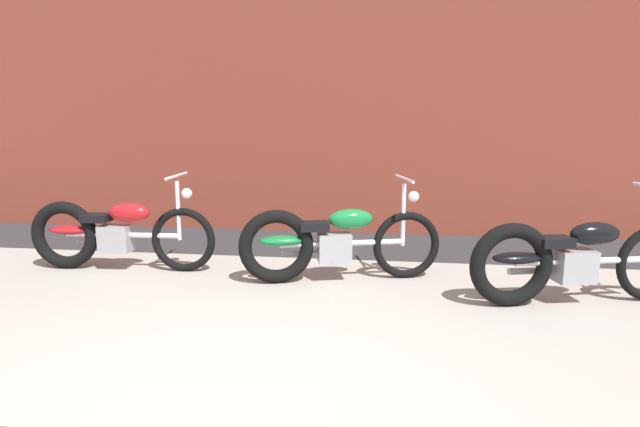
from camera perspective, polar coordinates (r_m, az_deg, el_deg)
The scene contains 5 objects.
sidewalk_slab at distance 4.39m, azimuth -5.02°, elevation -10.86°, with size 36.00×3.50×0.01m, color #9E998E.
brick_building_wall at distance 7.58m, azimuth 0.57°, elevation 18.52°, with size 36.00×0.50×5.33m, color brown.
motorcycle_red at distance 5.94m, azimuth -22.08°, elevation -1.98°, with size 2.01×0.58×1.03m.
motorcycle_green at distance 5.11m, azimuth 0.72°, elevation -3.12°, with size 1.97×0.76×1.03m.
motorcycle_black at distance 4.96m, azimuth 25.32°, elevation -4.56°, with size 1.97×0.73×1.03m.
Camera 1 is at (0.91, -2.25, 1.59)m, focal length 29.28 mm.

